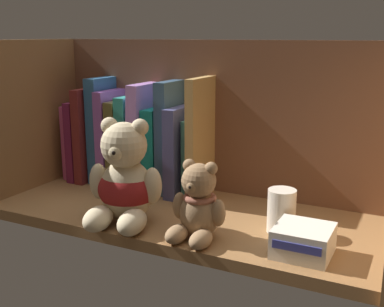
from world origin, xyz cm
name	(u,v)px	position (x,y,z in cm)	size (l,w,h in cm)	color
shelf_board	(185,217)	(0.00, 0.00, 1.00)	(69.69, 27.74, 2.00)	olive
shelf_back_panel	(217,123)	(0.00, 14.47, 16.15)	(72.09, 1.20, 32.31)	brown
shelf_side_panel_left	(30,120)	(-35.65, 0.00, 16.15)	(1.60, 30.14, 32.31)	olive
book_0	(80,140)	(-32.36, 11.29, 10.11)	(1.97, 10.61, 16.21)	#C24B84
book_1	(88,138)	(-30.09, 11.29, 10.64)	(1.87, 13.75, 17.28)	maroon
book_2	(96,133)	(-27.80, 11.29, 12.07)	(2.03, 13.95, 20.14)	maroon
book_3	(106,129)	(-25.08, 11.29, 13.23)	(2.71, 10.65, 22.45)	#2F6596
book_4	(117,136)	(-22.32, 11.29, 12.00)	(2.10, 12.98, 20.00)	#9254AF
book_5	(127,141)	(-19.76, 11.29, 11.00)	(2.32, 12.78, 18.01)	brown
book_6	(137,140)	(-17.06, 11.29, 11.56)	(2.39, 13.20, 19.13)	teal
book_7	(148,135)	(-14.33, 11.29, 12.87)	(2.37, 13.39, 21.73)	#AE7AC6
book_8	(161,148)	(-11.35, 11.29, 10.45)	(2.90, 11.20, 16.90)	#158678
book_9	(173,136)	(-8.34, 11.29, 13.21)	(2.42, 11.45, 22.43)	#324E68
book_10	(186,149)	(-5.55, 11.29, 10.83)	(2.45, 14.67, 17.65)	#414374
book_11	(196,156)	(-3.13, 11.29, 9.64)	(1.70, 10.25, 15.28)	teal
book_12	(206,137)	(-1.08, 11.29, 13.74)	(1.70, 14.83, 23.49)	tan
teddy_bear_larger	(125,182)	(-6.96, -8.39, 9.05)	(13.33, 14.27, 17.93)	beige
teddy_bear_smaller	(198,206)	(7.10, -9.16, 7.36)	(9.14, 9.28, 12.55)	#93704C
pillar_candle	(281,211)	(18.06, -0.80, 5.59)	(4.58, 4.58, 7.17)	silver
small_product_box	(303,241)	(23.35, -7.53, 4.15)	(8.12, 8.12, 4.29)	silver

